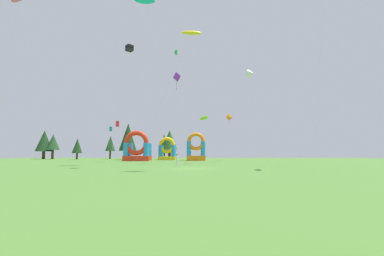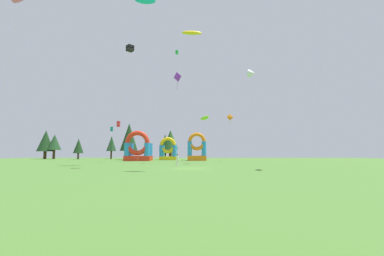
% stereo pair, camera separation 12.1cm
% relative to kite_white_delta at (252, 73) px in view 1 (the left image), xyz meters
% --- Properties ---
extents(ground_plane, '(120.00, 120.00, 0.00)m').
position_rel_kite_white_delta_xyz_m(ground_plane, '(-14.32, -27.99, -20.85)').
color(ground_plane, '#47752D').
extents(kite_white_delta, '(4.94, 4.51, 21.93)m').
position_rel_kite_white_delta_xyz_m(kite_white_delta, '(0.00, 0.00, 0.00)').
color(kite_white_delta, white).
rests_on(kite_white_delta, ground_plane).
extents(kite_yellow_parafoil, '(7.74, 0.97, 16.14)m').
position_rel_kite_white_delta_xyz_m(kite_yellow_parafoil, '(-14.25, -32.01, -5.15)').
color(kite_yellow_parafoil, yellow).
rests_on(kite_yellow_parafoil, ground_plane).
extents(kite_purple_diamond, '(1.38, 3.14, 16.26)m').
position_rel_kite_white_delta_xyz_m(kite_purple_diamond, '(-17.07, -14.41, -5.30)').
color(kite_purple_diamond, purple).
rests_on(kite_purple_diamond, ground_plane).
extents(kite_red_box, '(0.58, 2.15, 8.03)m').
position_rel_kite_white_delta_xyz_m(kite_red_box, '(-28.71, -10.50, -13.37)').
color(kite_red_box, red).
rests_on(kite_red_box, ground_plane).
extents(kite_teal_box, '(0.68, 3.31, 7.58)m').
position_rel_kite_white_delta_xyz_m(kite_teal_box, '(-32.12, -3.81, -13.77)').
color(kite_teal_box, '#0C7F7A').
rests_on(kite_teal_box, ground_plane).
extents(kite_green_box, '(3.83, 1.69, 25.14)m').
position_rel_kite_white_delta_xyz_m(kite_green_box, '(-17.77, -3.49, 3.67)').
color(kite_green_box, green).
rests_on(kite_green_box, ground_plane).
extents(kite_cyan_parafoil, '(9.07, 4.51, 28.18)m').
position_rel_kite_white_delta_xyz_m(kite_cyan_parafoil, '(-22.08, -19.61, 6.45)').
color(kite_cyan_parafoil, '#19B7CC').
rests_on(kite_cyan_parafoil, ground_plane).
extents(kite_orange_diamond, '(3.11, 1.98, 9.83)m').
position_rel_kite_white_delta_xyz_m(kite_orange_diamond, '(-6.34, -6.68, -11.60)').
color(kite_orange_diamond, orange).
rests_on(kite_orange_diamond, ground_plane).
extents(kite_black_box, '(4.12, 4.41, 16.58)m').
position_rel_kite_white_delta_xyz_m(kite_black_box, '(-22.74, -26.45, -4.70)').
color(kite_black_box, black).
rests_on(kite_black_box, ground_plane).
extents(kite_lime_parafoil, '(2.01, 2.35, 8.56)m').
position_rel_kite_white_delta_xyz_m(kite_lime_parafoil, '(-12.04, -15.09, -12.81)').
color(kite_lime_parafoil, '#8CD826').
rests_on(kite_lime_parafoil, ground_plane).
extents(person_far_side, '(0.43, 0.43, 1.79)m').
position_rel_kite_white_delta_xyz_m(person_far_side, '(-16.34, -23.23, -19.79)').
color(person_far_side, silver).
rests_on(person_far_side, ground_plane).
extents(inflatable_blue_arch, '(4.39, 3.77, 5.90)m').
position_rel_kite_white_delta_xyz_m(inflatable_blue_arch, '(-20.68, 7.35, -18.65)').
color(inflatable_blue_arch, yellow).
rests_on(inflatable_blue_arch, ground_plane).
extents(inflatable_red_slide, '(5.96, 4.84, 6.97)m').
position_rel_kite_white_delta_xyz_m(inflatable_red_slide, '(-26.99, -0.01, -18.39)').
color(inflatable_red_slide, red).
rests_on(inflatable_red_slide, ground_plane).
extents(inflatable_yellow_castle, '(4.43, 3.66, 6.64)m').
position_rel_kite_white_delta_xyz_m(inflatable_yellow_castle, '(-13.23, 1.52, -18.39)').
color(inflatable_yellow_castle, orange).
rests_on(inflatable_yellow_castle, ground_plane).
extents(tree_row_0, '(4.68, 4.68, 8.44)m').
position_rel_kite_white_delta_xyz_m(tree_row_0, '(-57.89, 15.86, -15.56)').
color(tree_row_0, '#4C331E').
rests_on(tree_row_0, ground_plane).
extents(tree_row_1, '(3.86, 3.86, 7.27)m').
position_rel_kite_white_delta_xyz_m(tree_row_1, '(-55.22, 15.79, -15.95)').
color(tree_row_1, '#4C331E').
rests_on(tree_row_1, ground_plane).
extents(tree_row_2, '(2.80, 2.80, 5.90)m').
position_rel_kite_white_delta_xyz_m(tree_row_2, '(-46.95, 13.36, -17.09)').
color(tree_row_2, '#4C331E').
rests_on(tree_row_2, ground_plane).
extents(tree_row_3, '(2.85, 2.85, 6.84)m').
position_rel_kite_white_delta_xyz_m(tree_row_3, '(-38.53, 16.60, -16.32)').
color(tree_row_3, '#4C331E').
rests_on(tree_row_3, ground_plane).
extents(tree_row_4, '(4.98, 4.98, 10.24)m').
position_rel_kite_white_delta_xyz_m(tree_row_4, '(-32.50, 13.31, -14.59)').
color(tree_row_4, '#4C331E').
rests_on(tree_row_4, ground_plane).
extents(tree_row_5, '(3.51, 3.51, 7.43)m').
position_rel_kite_white_delta_xyz_m(tree_row_5, '(-22.66, 17.88, -16.34)').
color(tree_row_5, '#4C331E').
rests_on(tree_row_5, ground_plane).
extents(tree_row_6, '(4.50, 4.50, 8.27)m').
position_rel_kite_white_delta_xyz_m(tree_row_6, '(-20.61, 13.29, -15.38)').
color(tree_row_6, '#4C331E').
rests_on(tree_row_6, ground_plane).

